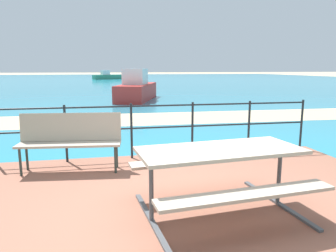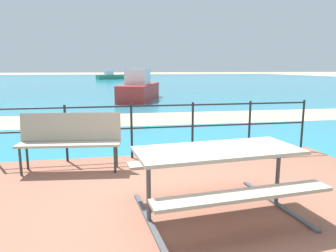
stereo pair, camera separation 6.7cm
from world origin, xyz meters
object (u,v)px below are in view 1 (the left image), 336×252
picnic_table (220,163)px  park_bench (70,137)px  boat_near (137,89)px  boat_mid (108,76)px

picnic_table → park_bench: park_bench is taller
picnic_table → boat_near: boat_near is taller
boat_near → picnic_table: bearing=-164.4°
park_bench → boat_near: 12.32m
picnic_table → park_bench: size_ratio=1.20×
park_bench → boat_mid: bearing=94.8°
boat_mid → park_bench: bearing=-116.2°
park_bench → boat_near: size_ratio=0.32×
boat_near → boat_mid: boat_near is taller
boat_near → boat_mid: 32.75m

